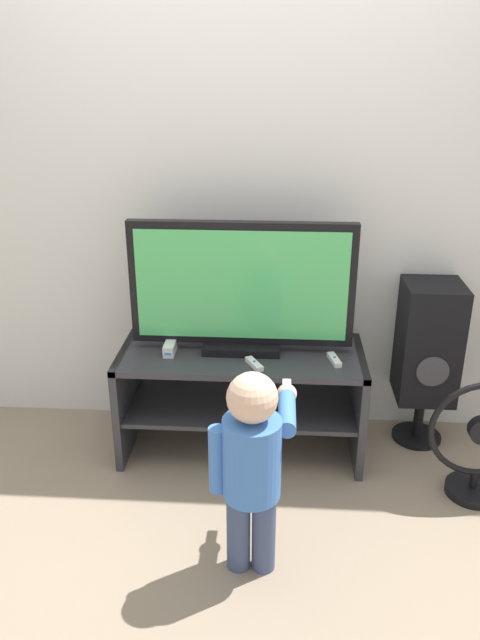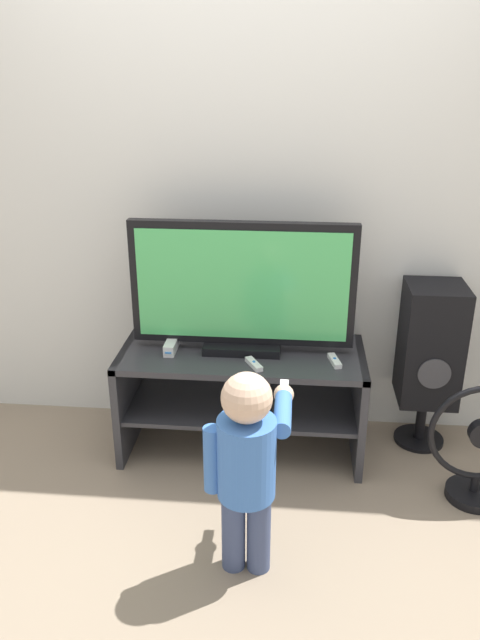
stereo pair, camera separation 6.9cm
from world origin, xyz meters
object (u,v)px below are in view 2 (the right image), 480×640
Objects in this scene: remote_secondary at (254,364)px; child at (247,458)px; remote_primary at (335,361)px; floor_fan at (480,450)px; game_console at (171,346)px; speaker_tower at (430,347)px; television at (242,289)px.

child reaches higher than remote_secondary.
floor_fan reaches higher than remote_primary.
remote_secondary is 0.15× the size of child.
floor_fan is (1.42, -0.29, -0.31)m from game_console.
remote_primary is 0.16× the size of speaker_tower.
remote_secondary is 0.15× the size of speaker_tower.
remote_secondary is at bearing 92.08° from child.
television reaches higher than speaker_tower.
remote_primary is 0.74m from floor_fan.
child is at bearing -61.15° from game_console.
floor_fan is at bearing -8.86° from remote_secondary.
game_console is (-0.34, -0.05, -0.28)m from television.
child is 1.47× the size of floor_fan.
television is 0.35m from remote_secondary.
remote_primary is (0.44, -0.11, -0.30)m from television.
remote_secondary is at bearing -161.05° from speaker_tower.
television is 7.84× the size of remote_primary.
remote_primary is 0.38m from remote_secondary.
floor_fan is at bearing 26.80° from child.
child is at bearing -83.66° from television.
speaker_tower is 0.56m from floor_fan.
remote_primary is 0.16× the size of child.
game_console reaches higher than remote_secondary.
television reaches higher than remote_primary.
television is 8.07× the size of remote_secondary.
speaker_tower is at bearing 7.26° from television.
child reaches higher than floor_fan.
television is 1.28m from floor_fan.
television is at bearing 111.46° from remote_secondary.
television is at bearing 7.92° from game_console.
television is 0.98m from speaker_tower.
child is at bearing -153.20° from floor_fan.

